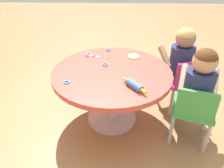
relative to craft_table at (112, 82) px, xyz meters
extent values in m
plane|color=#9E7247|center=(0.00, 0.00, -0.40)|extent=(10.00, 10.00, 0.00)
cylinder|color=silver|center=(0.00, 0.00, -0.38)|extent=(0.44, 0.44, 0.03)
cylinder|color=silver|center=(0.00, 0.00, -0.16)|extent=(0.12, 0.12, 0.46)
cylinder|color=#D84C3F|center=(0.00, 0.00, 0.09)|extent=(0.97, 0.97, 0.04)
cylinder|color=#B7B7BC|center=(-0.12, -0.80, -0.26)|extent=(0.03, 0.03, 0.28)
cylinder|color=#B7B7BC|center=(-0.04, -0.55, -0.26)|extent=(0.03, 0.03, 0.28)
cylinder|color=#B7B7BC|center=(-0.37, -0.72, -0.26)|extent=(0.03, 0.03, 0.28)
cylinder|color=#B7B7BC|center=(-0.29, -0.47, -0.26)|extent=(0.03, 0.03, 0.28)
cube|color=green|center=(-0.20, -0.63, -0.10)|extent=(0.38, 0.38, 0.04)
cube|color=green|center=(-0.33, -0.59, 0.03)|extent=(0.10, 0.26, 0.22)
cube|color=#3F4772|center=(-0.20, -0.63, -0.10)|extent=(0.35, 0.33, 0.04)
cylinder|color=navy|center=(-0.20, -0.63, 0.07)|extent=(0.21, 0.21, 0.30)
sphere|color=tan|center=(-0.20, -0.63, 0.30)|extent=(0.17, 0.17, 0.17)
sphere|color=#593319|center=(-0.20, -0.63, 0.31)|extent=(0.16, 0.16, 0.16)
cylinder|color=tan|center=(-0.14, -0.77, 0.10)|extent=(0.22, 0.12, 0.17)
cylinder|color=tan|center=(-0.07, -0.56, 0.10)|extent=(0.22, 0.12, 0.17)
cylinder|color=#B7B7BC|center=(0.41, -0.69, -0.26)|extent=(0.03, 0.03, 0.28)
cylinder|color=#B7B7BC|center=(0.32, -0.45, -0.26)|extent=(0.03, 0.03, 0.28)
cylinder|color=#B7B7BC|center=(0.17, -0.79, -0.26)|extent=(0.03, 0.03, 0.28)
cylinder|color=#B7B7BC|center=(0.07, -0.55, -0.26)|extent=(0.03, 0.03, 0.28)
cube|color=#CC338C|center=(0.24, -0.62, -0.10)|extent=(0.39, 0.39, 0.04)
cube|color=#CC338C|center=(0.12, -0.67, 0.03)|extent=(0.12, 0.26, 0.22)
cube|color=#3F4772|center=(0.24, -0.62, -0.10)|extent=(0.36, 0.34, 0.04)
cylinder|color=navy|center=(0.24, -0.62, 0.07)|extent=(0.21, 0.21, 0.30)
sphere|color=#997051|center=(0.24, -0.62, 0.30)|extent=(0.17, 0.17, 0.17)
sphere|color=tan|center=(0.24, -0.62, 0.31)|extent=(0.16, 0.16, 0.16)
cylinder|color=#997051|center=(0.38, -0.68, 0.10)|extent=(0.22, 0.13, 0.17)
cylinder|color=#997051|center=(0.30, -0.48, 0.10)|extent=(0.22, 0.13, 0.17)
cylinder|color=#3F72CC|center=(-0.25, -0.16, 0.13)|extent=(0.14, 0.13, 0.05)
cylinder|color=yellow|center=(-0.18, -0.11, 0.13)|extent=(0.05, 0.05, 0.02)
cylinder|color=yellow|center=(-0.32, -0.22, 0.13)|extent=(0.05, 0.05, 0.02)
cube|color=silver|center=(0.26, 0.17, 0.11)|extent=(0.03, 0.11, 0.01)
cube|color=silver|center=(0.26, 0.17, 0.11)|extent=(0.07, 0.10, 0.01)
torus|color=#D83F99|center=(0.27, 0.23, 0.11)|extent=(0.05, 0.05, 0.01)
torus|color=#D83F99|center=(0.30, 0.22, 0.11)|extent=(0.05, 0.05, 0.01)
cylinder|color=#B2E58C|center=(0.27, -0.19, 0.11)|extent=(0.10, 0.10, 0.01)
torus|color=#3F99D8|center=(0.41, 0.05, 0.11)|extent=(0.05, 0.05, 0.01)
torus|color=#4CB259|center=(0.31, 0.23, 0.11)|extent=(0.05, 0.05, 0.01)
torus|color=#3F99D8|center=(-0.19, 0.33, 0.11)|extent=(0.05, 0.05, 0.01)
torus|color=#3F99D8|center=(0.10, 0.06, 0.11)|extent=(0.05, 0.05, 0.01)
camera|label=1|loc=(-1.53, -0.05, 0.94)|focal=34.54mm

